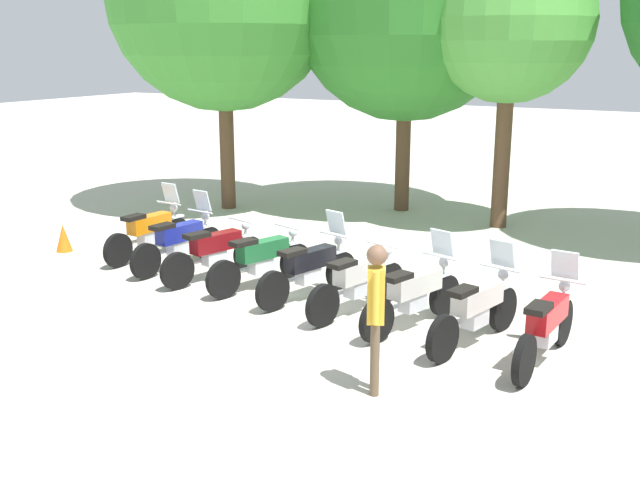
{
  "coord_description": "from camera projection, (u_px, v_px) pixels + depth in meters",
  "views": [
    {
      "loc": [
        5.78,
        -9.95,
        3.99
      ],
      "look_at": [
        0.0,
        0.5,
        0.9
      ],
      "focal_mm": 42.47,
      "sensor_mm": 36.0,
      "label": 1
    }
  ],
  "objects": [
    {
      "name": "ground_plane",
      "position": [
        305.0,
        301.0,
        12.14
      ],
      "size": [
        80.0,
        80.0,
        0.0
      ],
      "primitive_type": "plane",
      "color": "#BCB7A8"
    },
    {
      "name": "motorcycle_0",
      "position": [
        150.0,
        231.0,
        14.53
      ],
      "size": [
        0.62,
        2.19,
        1.37
      ],
      "rotation": [
        0.0,
        0.0,
        1.5
      ],
      "color": "black",
      "rests_on": "ground_plane"
    },
    {
      "name": "motorcycle_1",
      "position": [
        179.0,
        241.0,
        13.8
      ],
      "size": [
        0.66,
        2.18,
        1.37
      ],
      "rotation": [
        0.0,
        0.0,
        1.44
      ],
      "color": "black",
      "rests_on": "ground_plane"
    },
    {
      "name": "motorcycle_2",
      "position": [
        215.0,
        251.0,
        13.15
      ],
      "size": [
        0.83,
        2.13,
        0.99
      ],
      "rotation": [
        0.0,
        0.0,
        1.29
      ],
      "color": "black",
      "rests_on": "ground_plane"
    },
    {
      "name": "motorcycle_3",
      "position": [
        262.0,
        259.0,
        12.67
      ],
      "size": [
        0.86,
        2.12,
        0.99
      ],
      "rotation": [
        0.0,
        0.0,
        1.26
      ],
      "color": "black",
      "rests_on": "ground_plane"
    },
    {
      "name": "motorcycle_4",
      "position": [
        310.0,
        268.0,
        12.13
      ],
      "size": [
        0.82,
        2.14,
        1.37
      ],
      "rotation": [
        0.0,
        0.0,
        1.31
      ],
      "color": "black",
      "rests_on": "ground_plane"
    },
    {
      "name": "motorcycle_5",
      "position": [
        359.0,
        281.0,
        11.49
      ],
      "size": [
        0.8,
        2.15,
        0.99
      ],
      "rotation": [
        0.0,
        0.0,
        1.32
      ],
      "color": "black",
      "rests_on": "ground_plane"
    },
    {
      "name": "motorcycle_6",
      "position": [
        414.0,
        294.0,
        10.87
      ],
      "size": [
        0.84,
        2.13,
        1.37
      ],
      "rotation": [
        0.0,
        0.0,
        1.28
      ],
      "color": "black",
      "rests_on": "ground_plane"
    },
    {
      "name": "motorcycle_7",
      "position": [
        477.0,
        309.0,
        10.27
      ],
      "size": [
        0.78,
        2.15,
        1.37
      ],
      "rotation": [
        0.0,
        0.0,
        1.34
      ],
      "color": "black",
      "rests_on": "ground_plane"
    },
    {
      "name": "motorcycle_8",
      "position": [
        547.0,
        325.0,
        9.67
      ],
      "size": [
        0.62,
        2.19,
        1.37
      ],
      "rotation": [
        0.0,
        0.0,
        1.49
      ],
      "color": "black",
      "rests_on": "ground_plane"
    },
    {
      "name": "person_0",
      "position": [
        376.0,
        306.0,
        8.7
      ],
      "size": [
        0.31,
        0.4,
        1.8
      ],
      "rotation": [
        0.0,
        0.0,
        3.56
      ],
      "color": "brown",
      "rests_on": "ground_plane"
    },
    {
      "name": "tree_1",
      "position": [
        407.0,
        6.0,
        17.62
      ],
      "size": [
        5.38,
        5.38,
        7.57
      ],
      "color": "brown",
      "rests_on": "ground_plane"
    },
    {
      "name": "tree_2",
      "position": [
        510.0,
        19.0,
        15.98
      ],
      "size": [
        3.58,
        3.58,
        6.32
      ],
      "color": "brown",
      "rests_on": "ground_plane"
    },
    {
      "name": "traffic_cone",
      "position": [
        64.0,
        238.0,
        15.0
      ],
      "size": [
        0.32,
        0.32,
        0.55
      ],
      "primitive_type": "cone",
      "color": "orange",
      "rests_on": "ground_plane"
    }
  ]
}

